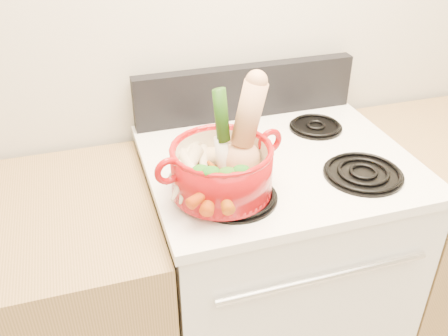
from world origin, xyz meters
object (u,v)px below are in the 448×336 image
object	(u,v)px
stove_body	(270,278)
squash	(242,130)
dutch_oven	(222,170)
leek	(223,134)

from	to	relation	value
stove_body	squash	size ratio (longest dim) A/B	3.54
dutch_oven	leek	xyz separation A→B (m)	(0.01, 0.03, 0.09)
squash	stove_body	bearing A→B (deg)	41.59
stove_body	dutch_oven	world-z (taller)	dutch_oven
stove_body	squash	world-z (taller)	squash
stove_body	dutch_oven	bearing A→B (deg)	-147.63
dutch_oven	squash	bearing A→B (deg)	11.44
dutch_oven	squash	world-z (taller)	squash
stove_body	leek	size ratio (longest dim) A/B	3.66
squash	leek	size ratio (longest dim) A/B	1.03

